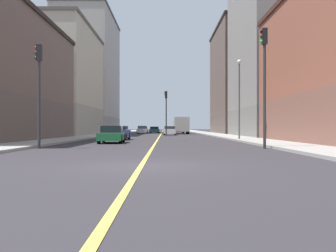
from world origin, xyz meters
name	(u,v)px	position (x,y,z in m)	size (l,w,h in m)	color
ground_plane	(141,166)	(0.00, 0.00, 0.00)	(400.00, 400.00, 0.00)	#2F2C30
sidewalk_left	(214,134)	(8.29, 49.00, 0.07)	(3.19, 168.00, 0.15)	#9E9B93
sidewalk_right	(107,134)	(-8.29, 49.00, 0.07)	(3.19, 168.00, 0.15)	#9E9B93
lane_center_stripe	(161,135)	(0.00, 49.00, 0.01)	(0.16, 154.00, 0.01)	#E5D14C
building_left_mid	(280,45)	(14.92, 36.89, 11.35)	(10.39, 19.03, 22.68)	slate
building_left_far	(245,80)	(14.92, 58.93, 9.50)	(10.39, 21.16, 18.99)	brown
building_right_midblock	(57,82)	(-14.92, 45.64, 7.78)	(10.39, 20.94, 15.55)	#9D9688
building_right_distant	(89,74)	(-14.92, 69.20, 11.91)	(10.39, 22.95, 23.81)	gray
traffic_light_left_near	(264,72)	(6.28, 9.89, 4.30)	(0.40, 0.32, 6.73)	#2D2D2D
traffic_light_right_near	(39,81)	(-6.31, 9.89, 3.76)	(0.40, 0.32, 5.79)	#2D2D2D
traffic_light_median_far	(166,107)	(0.83, 39.45, 3.79)	(0.40, 0.32, 5.85)	#2D2D2D
street_lamp_left_near	(239,91)	(7.29, 22.98, 4.41)	(0.36, 0.36, 7.02)	#4C4C51
car_teal	(154,130)	(-1.42, 66.60, 0.62)	(1.96, 4.02, 1.27)	#196670
car_green	(112,135)	(-3.28, 17.67, 0.62)	(1.86, 4.45, 1.29)	#1E6B38
car_silver	(142,130)	(-3.40, 59.69, 0.67)	(1.87, 4.33, 1.40)	silver
car_maroon	(179,130)	(3.33, 63.53, 0.62)	(1.84, 3.97, 1.28)	maroon
car_blue	(119,133)	(-3.63, 25.07, 0.65)	(1.92, 4.08, 1.30)	#23389E
car_white	(170,131)	(1.38, 46.74, 0.66)	(1.84, 4.52, 1.32)	white
box_truck	(181,125)	(3.46, 56.22, 1.53)	(2.54, 7.73, 2.83)	maroon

